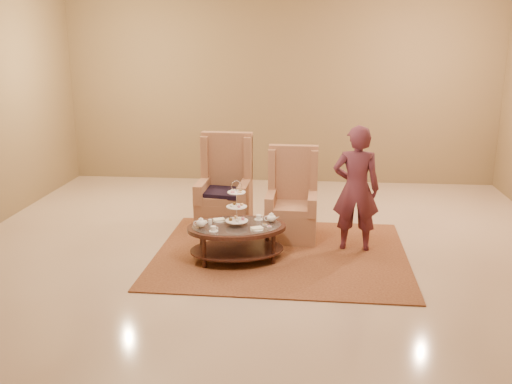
# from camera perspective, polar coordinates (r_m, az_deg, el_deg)

# --- Properties ---
(ground) EXTENTS (8.00, 8.00, 0.00)m
(ground) POSITION_cam_1_polar(r_m,az_deg,el_deg) (7.23, 0.60, -6.50)
(ground) COLOR #C9AE95
(ground) RESTS_ON ground
(ceiling) EXTENTS (8.00, 8.00, 0.02)m
(ceiling) POSITION_cam_1_polar(r_m,az_deg,el_deg) (7.23, 0.60, -6.50)
(ceiling) COLOR silver
(ceiling) RESTS_ON ground
(wall_back) EXTENTS (8.00, 0.04, 3.50)m
(wall_back) POSITION_cam_1_polar(r_m,az_deg,el_deg) (10.75, 2.42, 10.26)
(wall_back) COLOR olive
(wall_back) RESTS_ON ground
(rug) EXTENTS (3.20, 2.68, 0.02)m
(rug) POSITION_cam_1_polar(r_m,az_deg,el_deg) (7.32, 2.53, -6.17)
(rug) COLOR brown
(rug) RESTS_ON ground
(tea_table) EXTENTS (1.38, 1.10, 1.02)m
(tea_table) POSITION_cam_1_polar(r_m,az_deg,el_deg) (7.01, -1.93, -4.00)
(tea_table) COLOR black
(tea_table) RESTS_ON ground
(armchair_left) EXTENTS (0.76, 0.78, 1.36)m
(armchair_left) POSITION_cam_1_polar(r_m,az_deg,el_deg) (8.21, -3.10, -0.45)
(armchair_left) COLOR #A66F4E
(armchair_left) RESTS_ON ground
(armchair_right) EXTENTS (0.69, 0.71, 1.25)m
(armchair_right) POSITION_cam_1_polar(r_m,az_deg,el_deg) (7.82, 3.62, -1.57)
(armchair_right) COLOR #A66F4E
(armchair_right) RESTS_ON ground
(person) EXTENTS (0.62, 0.42, 1.63)m
(person) POSITION_cam_1_polar(r_m,az_deg,el_deg) (7.33, 9.98, 0.30)
(person) COLOR #542430
(person) RESTS_ON ground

